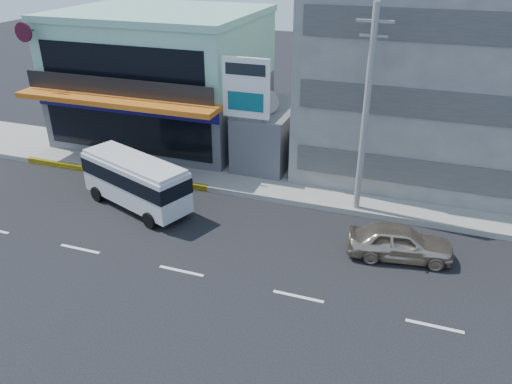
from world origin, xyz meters
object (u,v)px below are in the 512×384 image
shop_building (165,80)px  motorcycle_rider (143,184)px  minibus (135,179)px  sedan (400,242)px  satellite_dish (266,111)px  billboard (246,95)px  utility_pole_near (366,114)px  concrete_building (463,48)px

shop_building → motorcycle_rider: bearing=-70.1°
minibus → sedan: 13.05m
motorcycle_rider → satellite_dish: bearing=49.2°
sedan → billboard: bearing=51.1°
shop_building → billboard: 8.92m
sedan → motorcycle_rider: bearing=75.7°
utility_pole_near → sedan: 6.02m
satellite_dish → motorcycle_rider: bearing=-130.8°
billboard → utility_pole_near: 6.75m
utility_pole_near → sedan: size_ratio=2.27×
shop_building → concrete_building: concrete_building is taller
concrete_building → utility_pole_near: bearing=-117.8°
satellite_dish → motorcycle_rider: (-4.88, -5.66, -2.79)m
motorcycle_rider → billboard: bearing=41.3°
utility_pole_near → minibus: (-10.65, -3.07, -3.58)m
concrete_building → sedan: 12.72m
sedan → motorcycle_rider: 13.32m
satellite_dish → utility_pole_near: utility_pole_near is taller
billboard → motorcycle_rider: bearing=-138.7°
sedan → motorcycle_rider: motorcycle_rider is taller
billboard → motorcycle_rider: size_ratio=2.89×
billboard → minibus: (-4.15, -4.87, -3.36)m
satellite_dish → utility_pole_near: (6.00, -3.60, 1.57)m
satellite_dish → concrete_building: bearing=21.8°
shop_building → satellite_dish: 8.54m
billboard → concrete_building: bearing=28.9°
satellite_dish → motorcycle_rider: size_ratio=0.63×
billboard → sedan: bearing=-30.2°
minibus → sedan: bearing=-1.3°
shop_building → billboard: bearing=-32.3°
satellite_dish → utility_pole_near: 7.17m
minibus → utility_pole_near: bearing=16.1°
utility_pole_near → motorcycle_rider: bearing=-169.3°
billboard → motorcycle_rider: 7.16m
shop_building → sedan: shop_building is taller
sedan → motorcycle_rider: size_ratio=1.84×
satellite_dish → billboard: bearing=-105.5°
satellite_dish → minibus: satellite_dish is taller
billboard → minibus: size_ratio=1.05×
minibus → billboard: bearing=49.5°
utility_pole_near → billboard: bearing=164.5°
shop_building → minibus: 10.46m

